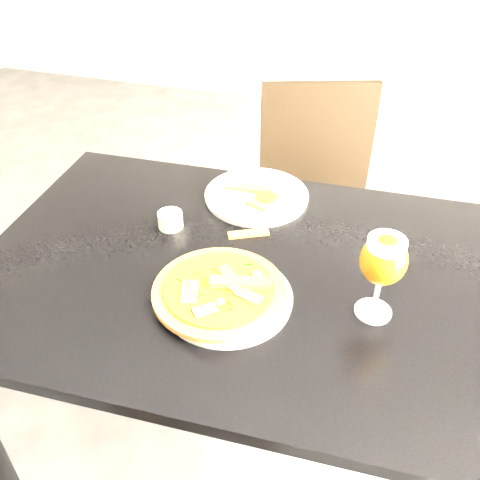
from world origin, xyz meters
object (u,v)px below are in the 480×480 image
(pizza, at_px, (220,290))
(beer_glass, at_px, (384,261))
(dining_table, at_px, (246,297))
(chair_far, at_px, (317,206))

(pizza, xyz_separation_m, beer_glass, (0.31, 0.05, 0.11))
(dining_table, xyz_separation_m, pizza, (-0.03, -0.11, 0.11))
(pizza, height_order, beer_glass, beer_glass)
(dining_table, xyz_separation_m, beer_glass, (0.28, -0.06, 0.22))
(pizza, relative_size, beer_glass, 1.47)
(beer_glass, bearing_deg, chair_far, 106.63)
(pizza, bearing_deg, beer_glass, 9.14)
(chair_far, bearing_deg, dining_table, -113.15)
(chair_far, distance_m, pizza, 0.85)
(dining_table, bearing_deg, chair_far, 83.29)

